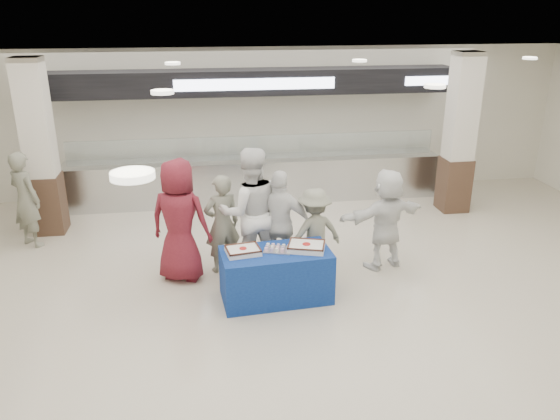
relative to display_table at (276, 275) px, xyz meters
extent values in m
plane|color=beige|center=(0.16, -1.07, -0.38)|extent=(14.00, 14.00, 0.00)
cube|color=silver|center=(0.16, 4.33, 0.08)|extent=(8.00, 0.80, 0.90)
cube|color=silver|center=(0.16, 4.33, 0.55)|extent=(8.00, 0.85, 0.04)
cube|color=white|center=(0.16, 4.03, 0.88)|extent=(7.60, 0.02, 0.50)
cube|color=black|center=(0.16, 4.33, 2.17)|extent=(8.40, 0.70, 0.50)
cube|color=silver|center=(0.16, 3.97, 2.17)|extent=(3.20, 0.03, 0.22)
cube|color=silver|center=(3.96, 3.97, 2.17)|extent=(1.40, 0.03, 0.18)
cube|color=#3B271B|center=(-3.84, 3.13, 0.18)|extent=(0.55, 0.55, 1.10)
cube|color=beige|center=(-3.84, 3.13, 1.78)|extent=(0.50, 0.50, 2.10)
cube|color=#3B271B|center=(4.16, 3.13, 0.18)|extent=(0.55, 0.55, 1.10)
cube|color=beige|center=(4.16, 3.13, 1.78)|extent=(0.50, 0.50, 2.10)
cube|color=navy|center=(0.00, 0.00, 0.00)|extent=(1.61, 0.90, 0.75)
cube|color=white|center=(-0.46, 0.01, 0.41)|extent=(0.51, 0.43, 0.07)
cube|color=#401E12|center=(-0.46, 0.01, 0.46)|extent=(0.51, 0.43, 0.02)
cylinder|color=red|center=(-0.46, 0.01, 0.45)|extent=(0.12, 0.12, 0.01)
cube|color=white|center=(0.44, 0.00, 0.41)|extent=(0.60, 0.53, 0.08)
cube|color=#401E12|center=(0.44, 0.00, 0.47)|extent=(0.60, 0.53, 0.02)
cylinder|color=red|center=(0.44, 0.00, 0.46)|extent=(0.14, 0.14, 0.01)
cube|color=#A5A6AA|center=(0.03, 0.04, 0.38)|extent=(0.45, 0.38, 0.01)
imported|color=maroon|center=(-1.35, 0.85, 0.59)|extent=(1.10, 0.91, 1.93)
imported|color=slate|center=(-0.71, 1.02, 0.43)|extent=(0.67, 0.54, 1.61)
imported|color=white|center=(-0.27, 0.90, 0.65)|extent=(1.06, 0.86, 2.05)
imported|color=white|center=(0.18, 0.76, 0.48)|extent=(1.08, 0.74, 1.71)
imported|color=slate|center=(0.69, 0.64, 0.35)|extent=(1.04, 0.76, 1.44)
imported|color=white|center=(1.89, 0.79, 0.45)|extent=(1.61, 0.90, 1.65)
imported|color=slate|center=(-4.04, 2.53, 0.48)|extent=(0.74, 0.70, 1.71)
camera|label=1|loc=(-0.97, -6.95, 3.65)|focal=35.00mm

